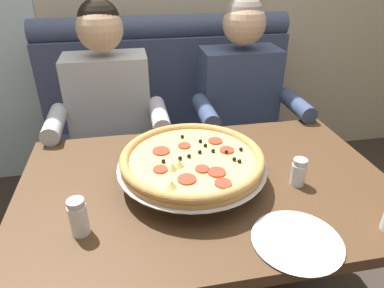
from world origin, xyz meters
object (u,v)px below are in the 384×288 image
(booth_bench, at_px, (173,147))
(shaker_pepper_flakes, at_px, (79,219))
(dining_table, at_px, (206,203))
(pizza, at_px, (192,160))
(diner_right, at_px, (243,113))
(shaker_parmesan, at_px, (298,174))
(diner_left, at_px, (111,124))
(plate_near_left, at_px, (297,239))

(booth_bench, distance_m, shaker_pepper_flakes, 1.20)
(dining_table, xyz_separation_m, pizza, (-0.05, 0.02, 0.18))
(shaker_pepper_flakes, bearing_deg, booth_bench, 69.07)
(pizza, bearing_deg, diner_right, 57.15)
(diner_right, height_order, shaker_parmesan, diner_right)
(diner_right, bearing_deg, diner_left, 180.00)
(diner_right, bearing_deg, dining_table, -118.85)
(pizza, bearing_deg, shaker_pepper_flakes, -152.17)
(booth_bench, bearing_deg, shaker_parmesan, -72.35)
(booth_bench, relative_size, plate_near_left, 6.06)
(diner_right, bearing_deg, plate_near_left, -99.67)
(pizza, height_order, plate_near_left, pizza)
(pizza, height_order, shaker_parmesan, pizza)
(diner_left, xyz_separation_m, plate_near_left, (0.52, -0.94, 0.05))
(pizza, distance_m, shaker_parmesan, 0.36)
(dining_table, xyz_separation_m, shaker_pepper_flakes, (-0.40, -0.17, 0.14))
(booth_bench, relative_size, shaker_pepper_flakes, 13.18)
(booth_bench, xyz_separation_m, pizza, (-0.05, -0.87, 0.44))
(shaker_pepper_flakes, bearing_deg, diner_left, 85.38)
(booth_bench, xyz_separation_m, shaker_pepper_flakes, (-0.40, -1.06, 0.40))
(diner_left, bearing_deg, pizza, -64.16)
(booth_bench, bearing_deg, diner_left, -141.93)
(booth_bench, height_order, pizza, booth_bench)
(booth_bench, xyz_separation_m, diner_right, (0.34, -0.27, 0.31))
(shaker_parmesan, height_order, plate_near_left, shaker_parmesan)
(dining_table, height_order, shaker_parmesan, shaker_parmesan)
(dining_table, height_order, shaker_pepper_flakes, shaker_pepper_flakes)
(diner_right, xyz_separation_m, pizza, (-0.39, -0.60, 0.12))
(diner_right, xyz_separation_m, shaker_parmesan, (-0.04, -0.68, 0.08))
(plate_near_left, bearing_deg, pizza, 124.27)
(diner_right, relative_size, pizza, 2.53)
(diner_left, xyz_separation_m, shaker_parmesan, (0.64, -0.68, 0.08))
(booth_bench, height_order, shaker_pepper_flakes, booth_bench)
(diner_right, bearing_deg, booth_bench, 141.93)
(booth_bench, bearing_deg, plate_near_left, -81.49)
(plate_near_left, bearing_deg, shaker_parmesan, 64.37)
(pizza, bearing_deg, shaker_parmesan, -13.10)
(dining_table, bearing_deg, diner_right, 61.15)
(booth_bench, bearing_deg, pizza, -93.20)
(diner_left, xyz_separation_m, shaker_pepper_flakes, (-0.06, -0.79, 0.09))
(dining_table, xyz_separation_m, diner_right, (0.34, 0.62, 0.06))
(dining_table, relative_size, shaker_pepper_flakes, 11.16)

